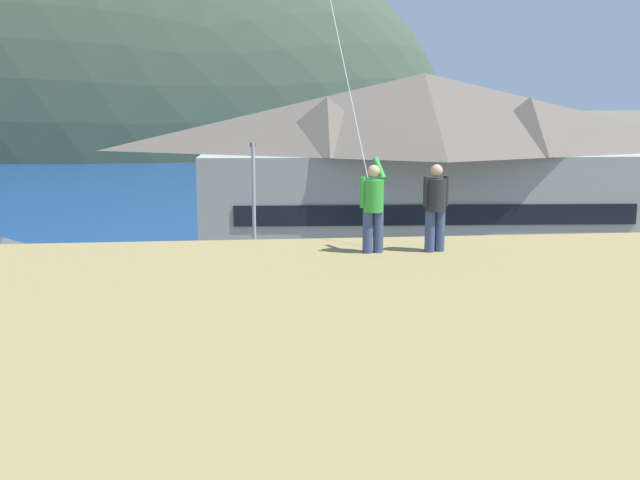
# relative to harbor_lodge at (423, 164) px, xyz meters

# --- Properties ---
(ground_plane) EXTENTS (600.00, 600.00, 0.00)m
(ground_plane) POSITION_rel_harbor_lodge_xyz_m (-6.28, -21.13, -5.92)
(ground_plane) COLOR #66604C
(parking_lot_pad) EXTENTS (40.00, 20.00, 0.10)m
(parking_lot_pad) POSITION_rel_harbor_lodge_xyz_m (-6.28, -16.13, -5.87)
(parking_lot_pad) COLOR slate
(parking_lot_pad) RESTS_ON ground
(bay_water) EXTENTS (360.00, 84.00, 0.03)m
(bay_water) POSITION_rel_harbor_lodge_xyz_m (-6.28, 38.87, -5.91)
(bay_water) COLOR navy
(bay_water) RESTS_ON ground
(far_hill_far_shoulder) EXTENTS (115.88, 67.99, 82.36)m
(far_hill_far_shoulder) POSITION_rel_harbor_lodge_xyz_m (-31.48, 97.00, -5.92)
(far_hill_far_shoulder) COLOR #3D4C38
(far_hill_far_shoulder) RESTS_ON ground
(harbor_lodge) EXTENTS (27.34, 12.34, 11.14)m
(harbor_lodge) POSITION_rel_harbor_lodge_xyz_m (0.00, 0.00, 0.00)
(harbor_lodge) COLOR #999E99
(harbor_lodge) RESTS_ON ground
(storage_shed_near_lot) EXTENTS (6.98, 5.70, 4.61)m
(storage_shed_near_lot) POSITION_rel_harbor_lodge_xyz_m (-19.83, -13.71, -3.52)
(storage_shed_near_lot) COLOR #338475
(storage_shed_near_lot) RESTS_ON ground
(wharf_dock) EXTENTS (3.20, 15.30, 0.70)m
(wharf_dock) POSITION_rel_harbor_lodge_xyz_m (-4.99, 13.62, -5.57)
(wharf_dock) COLOR #70604C
(wharf_dock) RESTS_ON ground
(moored_boat_wharfside) EXTENTS (2.95, 8.35, 2.16)m
(moored_boat_wharfside) POSITION_rel_harbor_lodge_xyz_m (-8.68, 9.24, -5.20)
(moored_boat_wharfside) COLOR silver
(moored_boat_wharfside) RESTS_ON ground
(moored_boat_outer_mooring) EXTENTS (2.48, 6.33, 2.16)m
(moored_boat_outer_mooring) POSITION_rel_harbor_lodge_xyz_m (-1.67, 14.26, -5.20)
(moored_boat_outer_mooring) COLOR #23564C
(moored_boat_outer_mooring) RESTS_ON ground
(moored_boat_inner_slip) EXTENTS (3.53, 8.65, 2.16)m
(moored_boat_inner_slip) POSITION_rel_harbor_lodge_xyz_m (-8.69, 14.03, -5.20)
(moored_boat_inner_slip) COLOR silver
(moored_boat_inner_slip) RESTS_ON ground
(parked_car_front_row_silver) EXTENTS (4.25, 2.16, 1.82)m
(parked_car_front_row_silver) POSITION_rel_harbor_lodge_xyz_m (-2.11, -13.88, -4.86)
(parked_car_front_row_silver) COLOR black
(parked_car_front_row_silver) RESTS_ON parking_lot_pad
(parked_car_front_row_red) EXTENTS (4.21, 2.08, 1.82)m
(parked_car_front_row_red) POSITION_rel_harbor_lodge_xyz_m (-4.29, -20.15, -4.86)
(parked_car_front_row_red) COLOR #236633
(parked_car_front_row_red) RESTS_ON parking_lot_pad
(parked_car_mid_row_near) EXTENTS (4.22, 2.10, 1.82)m
(parked_car_mid_row_near) POSITION_rel_harbor_lodge_xyz_m (-10.03, -14.43, -4.86)
(parked_car_mid_row_near) COLOR red
(parked_car_mid_row_near) RESTS_ON parking_lot_pad
(parked_car_back_row_left) EXTENTS (4.34, 2.34, 1.82)m
(parked_car_back_row_left) POSITION_rel_harbor_lodge_xyz_m (-14.87, -19.57, -4.86)
(parked_car_back_row_left) COLOR #B28923
(parked_car_back_row_left) RESTS_ON parking_lot_pad
(parked_car_front_row_end) EXTENTS (4.24, 2.14, 1.82)m
(parked_car_front_row_end) POSITION_rel_harbor_lodge_xyz_m (2.76, -20.83, -4.86)
(parked_car_front_row_end) COLOR #9EA3A8
(parked_car_front_row_end) RESTS_ON parking_lot_pad
(parking_light_pole) EXTENTS (0.24, 0.78, 7.93)m
(parking_light_pole) POSITION_rel_harbor_lodge_xyz_m (-9.98, -10.58, -1.31)
(parking_light_pole) COLOR #ADADB2
(parking_light_pole) RESTS_ON parking_lot_pad
(person_kite_flyer) EXTENTS (0.52, 0.69, 1.86)m
(person_kite_flyer) POSITION_rel_harbor_lodge_xyz_m (-7.82, -29.67, 2.22)
(person_kite_flyer) COLOR #384770
(person_kite_flyer) RESTS_ON grassy_hill_foreground
(person_companion) EXTENTS (0.54, 0.40, 1.74)m
(person_companion) POSITION_rel_harbor_lodge_xyz_m (-6.58, -29.68, 2.20)
(person_companion) COLOR #384770
(person_companion) RESTS_ON grassy_hill_foreground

